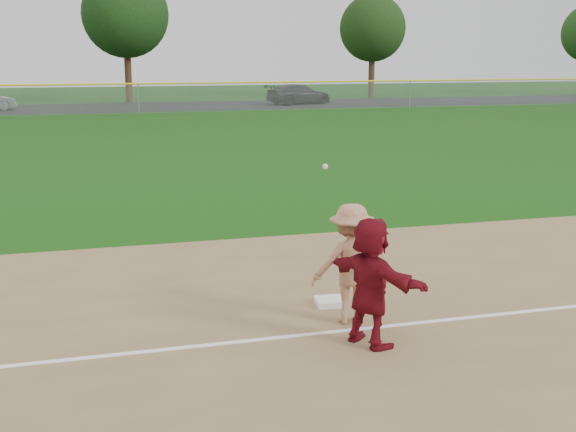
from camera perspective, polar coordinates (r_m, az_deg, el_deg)
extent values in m
plane|color=#15470D|center=(11.63, 1.97, -7.86)|extent=(160.00, 160.00, 0.00)
cube|color=white|center=(10.91, 3.23, -9.16)|extent=(60.00, 0.10, 0.01)
cube|color=black|center=(56.62, -12.09, 8.42)|extent=(120.00, 10.00, 0.01)
cube|color=white|center=(12.04, 3.29, -6.78)|extent=(0.50, 0.50, 0.10)
imported|color=maroon|center=(10.24, 6.53, -5.18)|extent=(1.24, 1.80, 1.87)
imported|color=black|center=(58.51, 0.87, 9.61)|extent=(5.82, 3.69, 1.57)
imported|color=#99999B|center=(11.08, 4.99, -3.77)|extent=(1.29, 0.86, 1.86)
sphere|color=silver|center=(10.87, 2.95, 3.92)|extent=(0.09, 0.09, 0.09)
plane|color=#999EA0|center=(50.58, -11.73, 9.07)|extent=(110.00, 0.00, 110.00)
cylinder|color=yellow|center=(50.53, -11.78, 10.20)|extent=(110.00, 0.12, 0.12)
cylinder|color=gray|center=(50.58, -11.73, 9.07)|extent=(0.08, 0.08, 2.00)
cylinder|color=gray|center=(55.57, 9.60, 9.47)|extent=(0.08, 0.08, 2.00)
cylinder|color=#382114|center=(62.00, -12.50, 10.66)|extent=(0.56, 0.56, 4.10)
sphere|color=black|center=(62.04, -12.73, 15.30)|extent=(7.00, 7.00, 7.00)
cylinder|color=#3C2616|center=(68.08, 6.61, 10.84)|extent=(0.56, 0.56, 3.64)
sphere|color=black|center=(68.07, 6.70, 14.52)|extent=(6.00, 6.00, 6.00)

